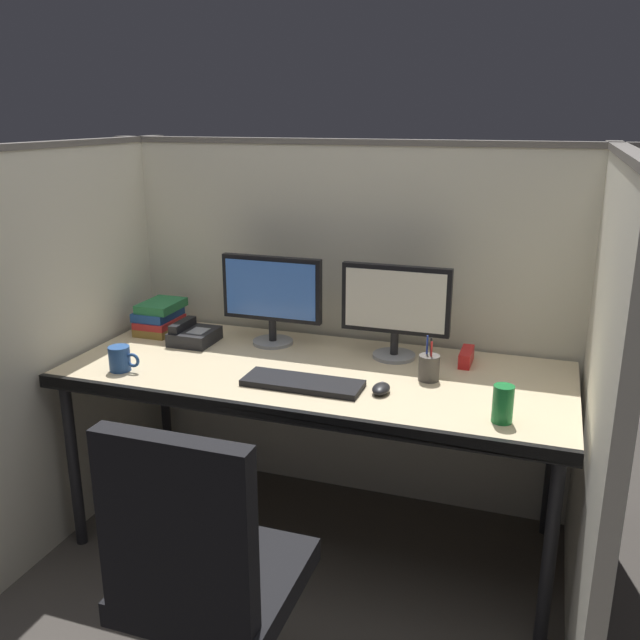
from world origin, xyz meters
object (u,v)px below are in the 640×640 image
Objects in this scene: monitor_right at (395,305)px; desk at (315,382)px; book_stack at (160,317)px; soda_can at (503,404)px; pen_cup at (429,367)px; desk_phone at (193,335)px; computer_mouse at (381,389)px; coffee_mug at (120,359)px; monitor_left at (272,294)px; red_stapler at (466,357)px; keyboard_main at (303,383)px; office_chair at (210,622)px.

desk is at bearing -137.40° from monitor_right.
book_stack reaches higher than desk.
monitor_right is 3.52× the size of soda_can.
monitor_right is 0.31m from pen_cup.
monitor_right is 0.87m from desk_phone.
computer_mouse is 0.22m from pen_cup.
monitor_right is at bearing 26.67° from coffee_mug.
desk is 0.43m from monitor_right.
book_stack is (-1.06, -0.00, -0.15)m from monitor_right.
pen_cup is (0.70, -0.20, -0.17)m from monitor_left.
soda_can reaches higher than red_stapler.
monitor_left is 0.56m from book_stack.
keyboard_main is at bearing 173.77° from soda_can.
monitor_right is 0.42m from computer_mouse.
office_chair is 1.34m from monitor_right.
monitor_right reaches higher than pen_cup.
soda_can is at bearing -6.23° from keyboard_main.
office_chair is at bearing -100.63° from monitor_right.
monitor_right is 0.34m from red_stapler.
monitor_left is 1.00× the size of keyboard_main.
soda_can reaches higher than keyboard_main.
red_stapler is at bearing 109.39° from soda_can.
monitor_left reaches higher than keyboard_main.
book_stack reaches higher than coffee_mug.
office_chair is 0.87m from keyboard_main.
monitor_left is at bearing -178.69° from red_stapler.
desk is 0.18m from keyboard_main.
office_chair reaches higher than red_stapler.
computer_mouse is (0.56, -0.37, -0.20)m from monitor_left.
office_chair is 4.31× the size of book_stack.
keyboard_main reaches higher than desk.
desk is at bearing -174.97° from pen_cup.
monitor_left is at bearing 138.91° from desk.
computer_mouse is (0.29, -0.14, 0.07)m from desk.
computer_mouse is 0.51× the size of desk_phone.
desk_phone is at bearing -163.55° from monitor_left.
desk_phone is 1.51× the size of coffee_mug.
red_stapler is 0.24m from pen_cup.
computer_mouse is (0.26, 0.81, 0.39)m from office_chair.
pen_cup is (-0.11, -0.22, 0.02)m from red_stapler.
book_stack is at bearing 161.58° from computer_mouse.
monitor_left reaches higher than red_stapler.
book_stack is at bearing 154.43° from keyboard_main.
soda_can is at bearing -25.93° from monitor_left.
office_chair is 2.27× the size of keyboard_main.
computer_mouse is 0.76× the size of coffee_mug.
office_chair is 1.14m from pen_cup.
monitor_left reaches higher than soda_can.
keyboard_main is at bearing -174.80° from computer_mouse.
coffee_mug is at bearing -174.01° from computer_mouse.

